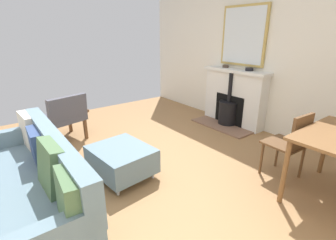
% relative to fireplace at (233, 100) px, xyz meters
% --- Properties ---
extents(ground_plane, '(5.57, 5.54, 0.01)m').
position_rel_fireplace_xyz_m(ground_plane, '(2.57, 0.25, -0.46)').
color(ground_plane, olive).
extents(wall_left, '(0.12, 5.54, 2.90)m').
position_rel_fireplace_xyz_m(wall_left, '(-0.22, 0.25, 0.99)').
color(wall_left, silver).
rests_on(wall_left, ground).
extents(fireplace, '(0.65, 1.29, 1.03)m').
position_rel_fireplace_xyz_m(fireplace, '(0.00, 0.00, 0.00)').
color(fireplace, brown).
rests_on(fireplace, ground).
extents(mirror_over_mantel, '(0.04, 0.90, 1.01)m').
position_rel_fireplace_xyz_m(mirror_over_mantel, '(-0.13, -0.00, 1.13)').
color(mirror_over_mantel, tan).
extents(mantel_bowl_near, '(0.11, 0.11, 0.05)m').
position_rel_fireplace_xyz_m(mantel_bowl_near, '(-0.04, -0.26, 0.60)').
color(mantel_bowl_near, '#47382D').
rests_on(mantel_bowl_near, fireplace).
extents(mantel_bowl_far, '(0.13, 0.13, 0.05)m').
position_rel_fireplace_xyz_m(mantel_bowl_far, '(-0.04, 0.25, 0.60)').
color(mantel_bowl_far, black).
rests_on(mantel_bowl_far, fireplace).
extents(sofa, '(0.79, 1.98, 0.81)m').
position_rel_fireplace_xyz_m(sofa, '(3.48, 0.50, -0.11)').
color(sofa, '#B2B2B7').
rests_on(sofa, ground).
extents(ottoman, '(0.67, 0.76, 0.38)m').
position_rel_fireplace_xyz_m(ottoman, '(2.50, 0.38, -0.23)').
color(ottoman, '#B2B2B7').
rests_on(ottoman, ground).
extents(armchair_accent, '(0.78, 0.70, 0.77)m').
position_rel_fireplace_xyz_m(armchair_accent, '(2.73, -1.09, -0.02)').
color(armchair_accent, brown).
rests_on(armchair_accent, ground).
extents(dining_chair_near_fireplace, '(0.43, 0.43, 0.83)m').
position_rel_fireplace_xyz_m(dining_chair_near_fireplace, '(0.98, 1.61, 0.03)').
color(dining_chair_near_fireplace, brown).
rests_on(dining_chair_near_fireplace, ground).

